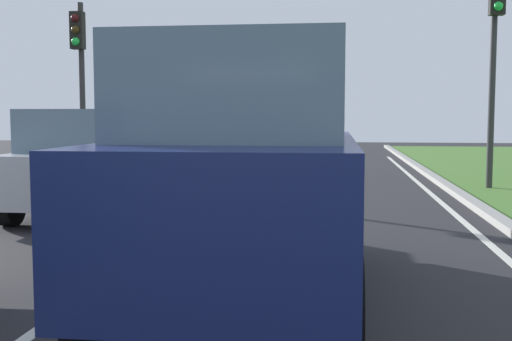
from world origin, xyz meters
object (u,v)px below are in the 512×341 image
Objects in this scene: car_hatchback_far at (87,163)px; traffic_light_overhead_left at (80,61)px; traffic_light_near_right at (495,37)px; car_suv_ahead at (247,173)px.

traffic_light_overhead_left reaches higher than car_hatchback_far.
traffic_light_near_right reaches higher than car_hatchback_far.
traffic_light_overhead_left is (-2.13, 4.80, 2.13)m from car_hatchback_far.
traffic_light_overhead_left is (-9.71, 0.39, -0.38)m from traffic_light_near_right.
traffic_light_overhead_left is (-5.53, 9.32, 1.84)m from car_suv_ahead.
traffic_light_near_right reaches higher than traffic_light_overhead_left.
traffic_light_near_right is at bearing 29.62° from car_hatchback_far.
car_hatchback_far is at bearing 126.61° from car_suv_ahead.
traffic_light_near_right reaches higher than car_suv_ahead.
car_suv_ahead is 10.11m from traffic_light_near_right.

